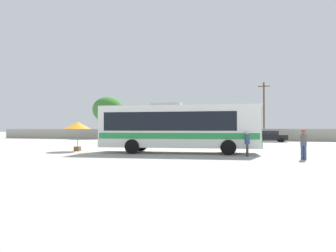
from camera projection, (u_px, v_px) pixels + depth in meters
The scene contains 13 objects.
ground_plane at pixel (196, 145), 29.99m from camera, with size 300.00×300.00×0.00m, color #A3A099.
perimeter_wall at pixel (209, 135), 42.46m from camera, with size 80.00×0.30×1.81m, color #9E998C.
coach_bus_white_green at pixel (176, 126), 19.76m from camera, with size 11.69×3.80×3.70m.
attendant_by_bus_door at pixel (247, 142), 17.21m from camera, with size 0.35×0.35×1.63m.
passenger_waiting_on_apron at pixel (304, 143), 15.40m from camera, with size 0.39×0.39×1.68m.
vendor_umbrella_near_gate_orange at pixel (78, 126), 21.46m from camera, with size 2.08×2.08×2.34m.
parked_car_leftmost_silver at pixel (148, 135), 41.43m from camera, with size 4.24×2.07×1.52m.
parked_car_second_dark_blue at pixel (188, 136), 39.70m from camera, with size 4.73×2.29×1.40m.
parked_car_third_white at pixel (224, 136), 38.17m from camera, with size 4.48×2.09×1.52m.
parked_car_rightmost_black at pixel (270, 136), 36.91m from camera, with size 4.38×2.19×1.53m.
utility_pole_near at pixel (264, 110), 42.00m from camera, with size 1.80×0.24×9.14m.
roadside_tree_left at pixel (108, 110), 51.90m from camera, with size 5.91×5.91×8.08m.
roadside_tree_midleft at pixel (167, 114), 49.08m from camera, with size 3.46×3.46×6.01m.
Camera 1 is at (4.81, -19.80, 1.75)m, focal length 28.57 mm.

